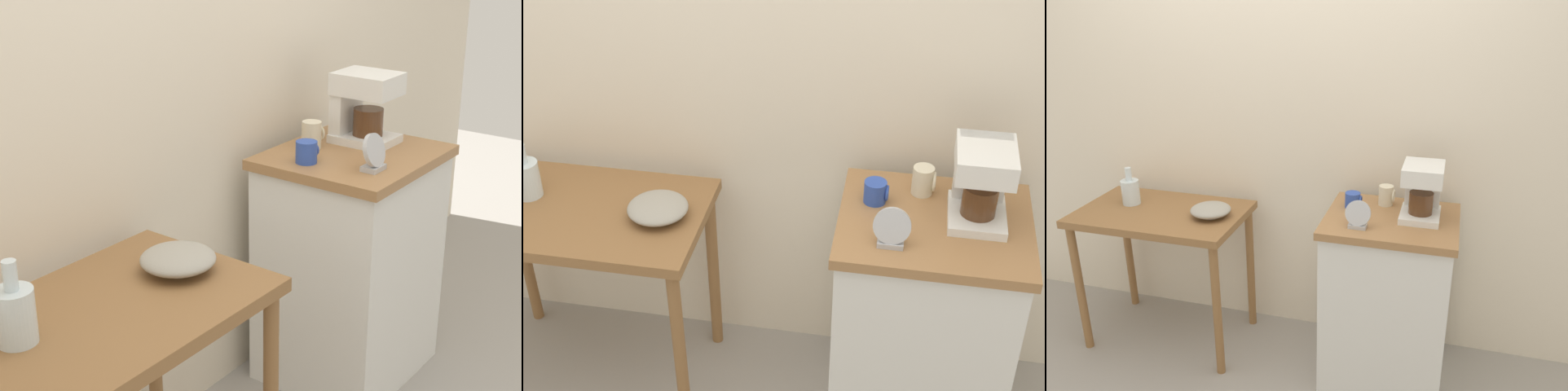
% 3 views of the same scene
% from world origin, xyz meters
% --- Properties ---
extents(ground_plane, '(8.00, 8.00, 0.00)m').
position_xyz_m(ground_plane, '(0.00, 0.00, 0.00)').
color(ground_plane, gray).
extents(back_wall, '(4.40, 0.10, 2.80)m').
position_xyz_m(back_wall, '(0.10, 0.38, 1.40)').
color(back_wall, beige).
rests_on(back_wall, ground_plane).
extents(wooden_table, '(0.88, 0.54, 0.78)m').
position_xyz_m(wooden_table, '(-0.62, -0.00, 0.67)').
color(wooden_table, olive).
rests_on(wooden_table, ground_plane).
extents(kitchen_counter, '(0.61, 0.53, 0.88)m').
position_xyz_m(kitchen_counter, '(0.59, 0.00, 0.44)').
color(kitchen_counter, white).
rests_on(kitchen_counter, ground_plane).
extents(bowl_stoneware, '(0.21, 0.21, 0.07)m').
position_xyz_m(bowl_stoneware, '(-0.34, -0.00, 0.81)').
color(bowl_stoneware, '#9E998C').
rests_on(bowl_stoneware, wooden_table).
extents(glass_carafe_vase, '(0.09, 0.09, 0.21)m').
position_xyz_m(glass_carafe_vase, '(-0.83, 0.05, 0.85)').
color(glass_carafe_vase, silver).
rests_on(glass_carafe_vase, wooden_table).
extents(coffee_maker, '(0.18, 0.22, 0.26)m').
position_xyz_m(coffee_maker, '(0.72, 0.05, 1.02)').
color(coffee_maker, white).
rests_on(coffee_maker, kitchen_counter).
extents(mug_small_cream, '(0.08, 0.07, 0.10)m').
position_xyz_m(mug_small_cream, '(0.54, 0.15, 0.93)').
color(mug_small_cream, beige).
rests_on(mug_small_cream, kitchen_counter).
extents(mug_blue, '(0.08, 0.07, 0.08)m').
position_xyz_m(mug_blue, '(0.39, 0.07, 0.92)').
color(mug_blue, '#2D4CAD').
rests_on(mug_blue, kitchen_counter).
extents(table_clock, '(0.11, 0.06, 0.13)m').
position_xyz_m(table_clock, '(0.46, -0.15, 0.94)').
color(table_clock, '#B2B5BA').
rests_on(table_clock, kitchen_counter).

